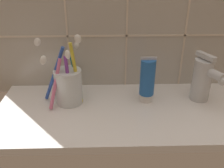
{
  "coord_description": "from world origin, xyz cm",
  "views": [
    {
      "loc": [
        -4.39,
        -54.95,
        37.76
      ],
      "look_at": [
        -2.81,
        1.67,
        8.56
      ],
      "focal_mm": 40.0,
      "sensor_mm": 36.0,
      "label": 1
    }
  ],
  "objects": [
    {
      "name": "sink_counter",
      "position": [
        0.0,
        0.0,
        1.0
      ],
      "size": [
        66.76,
        29.02,
        2.0
      ],
      "primitive_type": "cube",
      "color": "white",
      "rests_on": "ground"
    },
    {
      "name": "tile_wall_backsplash",
      "position": [
        0.01,
        14.75,
        23.16
      ],
      "size": [
        76.76,
        1.72,
        46.3
      ],
      "color": "#B7B2A8",
      "rests_on": "ground"
    },
    {
      "name": "toothbrush_cup",
      "position": [
        -14.43,
        4.16,
        7.42
      ],
      "size": [
        12.73,
        12.79,
        19.19
      ],
      "color": "silver",
      "rests_on": "sink_counter"
    },
    {
      "name": "toothpaste_tube",
      "position": [
        6.65,
        4.17,
        8.34
      ],
      "size": [
        4.14,
        3.95,
        12.87
      ],
      "color": "white",
      "rests_on": "sink_counter"
    },
    {
      "name": "sink_faucet",
      "position": [
        21.77,
        4.36,
        8.41
      ],
      "size": [
        6.35,
        10.01,
        13.28
      ],
      "rotation": [
        0.0,
        0.0,
        -1.14
      ],
      "color": "silver",
      "rests_on": "sink_counter"
    }
  ]
}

